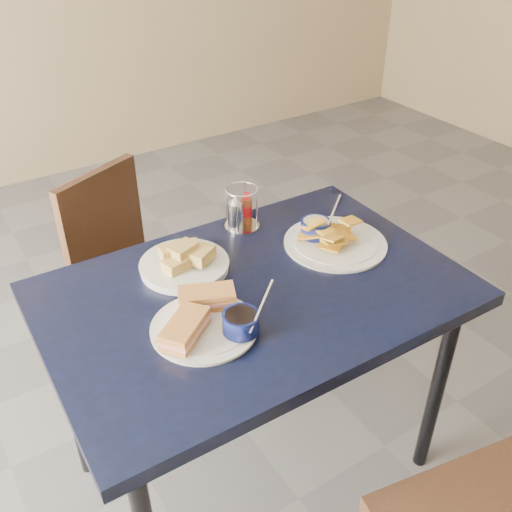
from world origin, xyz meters
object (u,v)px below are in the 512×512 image
sandwich_plate (208,319)px  plantain_plate (329,237)px  condiment_caddy (240,211)px  bread_basket (184,262)px  chair_far (131,256)px  dining_table (255,310)px

sandwich_plate → plantain_plate: same height
plantain_plate → condiment_caddy: (-0.17, 0.22, 0.04)m
plantain_plate → bread_basket: size_ratio=1.25×
chair_far → sandwich_plate: 0.90m
dining_table → bread_basket: bearing=122.8°
sandwich_plate → plantain_plate: 0.51m
dining_table → sandwich_plate: (-0.18, -0.07, 0.10)m
plantain_plate → bread_basket: (-0.43, 0.11, 0.01)m
dining_table → sandwich_plate: size_ratio=3.72×
dining_table → bread_basket: 0.24m
chair_far → bread_basket: size_ratio=3.23×
plantain_plate → condiment_caddy: 0.29m
dining_table → condiment_caddy: condiment_caddy is taller
chair_far → sandwich_plate: (-0.11, -0.83, 0.32)m
sandwich_plate → bread_basket: size_ratio=1.23×
chair_far → condiment_caddy: condiment_caddy is taller
dining_table → chair_far: size_ratio=1.41×
dining_table → chair_far: bearing=95.6°
bread_basket → condiment_caddy: size_ratio=1.80×
chair_far → bread_basket: bread_basket is taller
sandwich_plate → plantain_plate: (0.49, 0.14, -0.01)m
bread_basket → condiment_caddy: 0.28m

